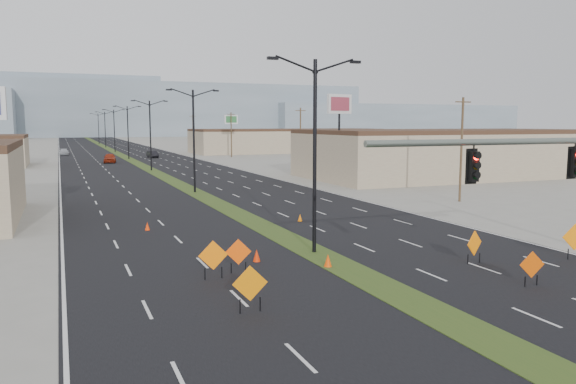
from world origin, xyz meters
name	(u,v)px	position (x,y,z in m)	size (l,w,h in m)	color
ground	(467,330)	(0.00, 0.00, 0.00)	(600.00, 600.00, 0.00)	gray
road_surface	(127,158)	(0.00, 100.00, 0.00)	(25.00, 400.00, 0.02)	black
median_strip	(127,158)	(0.00, 100.00, 0.00)	(2.00, 400.00, 0.04)	#2F4D1B
building_se_near	(446,155)	(34.00, 45.00, 2.75)	(36.00, 18.00, 5.50)	tan
building_se_far	(286,141)	(38.00, 110.00, 2.50)	(44.00, 16.00, 5.00)	tan
mesa_center	(160,110)	(40.00, 300.00, 14.00)	(220.00, 50.00, 28.00)	gray
mesa_east	(389,120)	(180.00, 290.00, 9.00)	(160.00, 50.00, 18.00)	gray
mesa_backdrop	(21,106)	(-30.00, 320.00, 16.00)	(140.00, 50.00, 32.00)	gray
streetlight_0	(315,150)	(0.00, 12.00, 5.42)	(5.15, 0.24, 10.02)	black
streetlight_1	(194,137)	(0.00, 40.00, 5.42)	(5.15, 0.24, 10.02)	black
streetlight_2	(150,133)	(0.00, 68.00, 5.42)	(5.15, 0.24, 10.02)	black
streetlight_3	(128,131)	(0.00, 96.00, 5.42)	(5.15, 0.24, 10.02)	black
streetlight_4	(114,129)	(0.00, 124.00, 5.42)	(5.15, 0.24, 10.02)	black
streetlight_5	(105,128)	(0.00, 152.00, 5.42)	(5.15, 0.24, 10.02)	black
streetlight_6	(99,128)	(0.00, 180.00, 5.42)	(5.15, 0.24, 10.02)	black
utility_pole_0	(461,148)	(20.00, 25.00, 4.67)	(1.60, 0.20, 9.00)	#4C3823
utility_pole_1	(300,138)	(20.00, 60.00, 4.67)	(1.60, 0.20, 9.00)	#4C3823
utility_pole_2	(231,134)	(20.00, 95.00, 4.67)	(1.60, 0.20, 9.00)	#4C3823
utility_pole_3	(193,132)	(20.00, 130.00, 4.67)	(1.60, 0.20, 9.00)	#4C3823
car_left	(110,158)	(-4.19, 87.12, 0.83)	(1.95, 4.85, 1.65)	#9B2811
car_mid	(153,154)	(4.95, 99.32, 0.68)	(1.43, 4.11, 1.35)	black
car_far	(64,152)	(-11.32, 115.88, 0.66)	(1.85, 4.56, 1.32)	#AEB2B8
construction_sign_0	(213,257)	(-6.21, 9.05, 1.02)	(1.30, 0.13, 1.73)	orange
construction_sign_1	(250,285)	(-6.09, 4.31, 1.03)	(1.31, 0.14, 1.74)	orange
construction_sign_2	(238,253)	(-4.88, 9.67, 0.92)	(1.16, 0.29, 1.57)	#FE5005
construction_sign_3	(474,244)	(6.19, 6.95, 0.96)	(1.17, 0.44, 1.63)	orange
construction_sign_4	(532,266)	(5.82, 3.00, 0.88)	(1.11, 0.27, 1.50)	#D64A04
construction_sign_5	(575,238)	(11.50, 5.82, 1.07)	(1.33, 0.37, 1.81)	orange
cone_0	(257,256)	(-3.44, 11.31, 0.31)	(0.38, 0.38, 0.63)	red
cone_1	(328,261)	(-0.68, 8.99, 0.33)	(0.39, 0.39, 0.65)	#F14605
cone_2	(300,218)	(3.08, 20.99, 0.27)	(0.32, 0.32, 0.53)	orange
cone_3	(147,226)	(-7.23, 21.66, 0.27)	(0.32, 0.32, 0.54)	#FF3705
pole_sign_east_near	(339,110)	(17.38, 42.87, 8.24)	(3.28, 0.98, 10.05)	black
pole_sign_east_far	(231,123)	(20.17, 95.55, 6.87)	(2.77, 0.41, 8.50)	black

